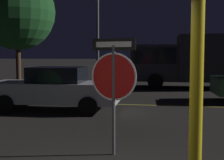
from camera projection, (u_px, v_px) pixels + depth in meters
The scene contains 6 objects.
road_center_stripe at pixel (134, 105), 11.66m from camera, with size 40.09×0.12×0.01m, color gold.
stop_sign at pixel (114, 76), 5.74m from camera, with size 0.87×0.20×2.17m.
yellow_pole_right at pixel (196, 97), 3.52m from camera, with size 0.15×0.15×2.80m, color yellow.
passing_car_2 at pixel (55, 89), 10.47m from camera, with size 4.48×1.89×1.46m.
delivery_truck at pixel (192, 59), 17.55m from camera, with size 6.91×2.62×2.97m.
tree_0 at pixel (17, 12), 20.57m from camera, with size 5.01×5.01×7.18m.
Camera 1 is at (1.15, -3.54, 1.87)m, focal length 50.00 mm.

